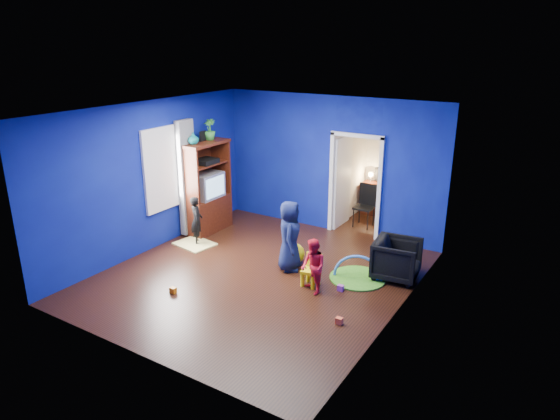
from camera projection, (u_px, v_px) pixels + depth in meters
The scene contains 33 objects.
floor at pixel (258, 276), 8.82m from camera, with size 5.00×5.50×0.01m, color black.
ceiling at pixel (255, 111), 7.88m from camera, with size 5.00×5.50×0.01m, color white.
wall_back at pixel (330, 165), 10.56m from camera, with size 5.00×0.02×2.90m, color navy.
wall_front at pixel (130, 255), 6.14m from camera, with size 5.00×0.02×2.90m, color navy.
wall_left at pixel (150, 177), 9.60m from camera, with size 0.02×5.50×2.90m, color navy.
wall_right at pixel (401, 226), 7.10m from camera, with size 0.02×5.50×2.90m, color navy.
alcove at pixel (372, 169), 11.02m from camera, with size 1.00×1.75×2.50m, color silver, non-canonical shape.
armchair at pixel (397, 259), 8.65m from camera, with size 0.76×0.78×0.71m, color black.
child_black at pixel (197, 220), 10.09m from camera, with size 0.36×0.24×0.99m, color black.
child_navy at pixel (290, 236), 8.89m from camera, with size 0.63×0.41×1.30m, color #0E0F36.
toddler_red at pixel (313, 267), 8.11m from camera, with size 0.45×0.35×0.93m, color red.
vase at pixel (193, 138), 10.05m from camera, with size 0.22×0.22×0.23m, color #0D546A.
potted_plant at pixel (210, 129), 10.44m from camera, with size 0.25×0.25×0.44m, color #2F8230.
tv_armoire at pixel (206, 187), 10.65m from camera, with size 0.58×1.14×1.96m, color #410F0A.
crt_tv at pixel (207, 185), 10.62m from camera, with size 0.46×0.70×0.54m, color silver.
yellow_blanket at pixel (195, 244), 10.16m from camera, with size 0.75×0.60×0.03m, color #F2E07A.
hopper_ball at pixel (294, 254), 9.26m from camera, with size 0.40×0.40×0.40m, color yellow.
kid_chair at pixel (311, 272), 8.42m from camera, with size 0.28×0.28×0.50m, color yellow.
play_mat at pixel (357, 278), 8.72m from camera, with size 0.97×0.97×0.03m, color #459621.
toy_arch at pixel (357, 278), 8.72m from camera, with size 0.87×0.87×0.05m, color #3F8CD8.
window_left at pixel (163, 169), 9.84m from camera, with size 0.03×0.95×1.55m, color white.
curtain at pixel (187, 178), 10.32m from camera, with size 0.14×0.42×2.40m, color slate.
doorway at pixel (355, 187), 10.39m from camera, with size 1.16×0.10×2.10m, color white.
study_desk at pixel (380, 199), 11.82m from camera, with size 0.88×0.44×0.75m, color #3D140A.
desk_monitor at pixel (383, 175), 11.73m from camera, with size 0.40×0.05×0.32m, color black.
desk_lamp at pixel (371, 174), 11.83m from camera, with size 0.14×0.14×0.14m, color #FFD88C.
folding_chair at pixel (364, 207), 11.02m from camera, with size 0.40×0.40×0.92m, color black.
book_shelf at pixel (386, 129), 11.37m from camera, with size 0.88×0.24×0.04m, color white.
toy_0 at pixel (339, 321), 7.33m from camera, with size 0.10×0.08×0.10m, color #F15328.
toy_1 at pixel (377, 278), 8.64m from camera, with size 0.11×0.11×0.11m, color blue.
toy_2 at pixel (173, 290), 8.22m from camera, with size 0.10×0.08×0.10m, color orange.
toy_3 at pixel (308, 273), 8.83m from camera, with size 0.11×0.11×0.11m, color green.
toy_4 at pixel (341, 288), 8.29m from camera, with size 0.10×0.08×0.10m, color #B845AC.
Camera 1 is at (4.54, -6.55, 3.97)m, focal length 32.00 mm.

